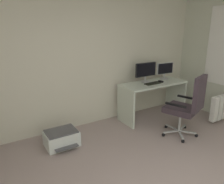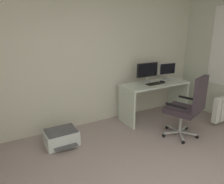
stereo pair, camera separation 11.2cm
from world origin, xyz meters
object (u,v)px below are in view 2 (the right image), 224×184
at_px(monitor_secondary, 167,70).
at_px(keyboard, 154,84).
at_px(office_chair, 188,106).
at_px(monitor_main, 147,71).
at_px(desk, 154,93).
at_px(printer, 61,137).
at_px(computer_mouse, 163,82).

bearing_deg(monitor_secondary, keyboard, -158.84).
distance_m(keyboard, office_chair, 0.90).
bearing_deg(monitor_secondary, monitor_main, -179.99).
relative_size(keyboard, office_chair, 0.31).
bearing_deg(monitor_main, monitor_secondary, 0.01).
relative_size(desk, office_chair, 1.27).
bearing_deg(printer, computer_mouse, 1.52).
relative_size(computer_mouse, printer, 0.19).
distance_m(monitor_main, office_chair, 1.15).
height_order(desk, keyboard, keyboard).
bearing_deg(printer, office_chair, -23.29).
bearing_deg(monitor_secondary, computer_mouse, -146.44).
height_order(keyboard, office_chair, office_chair).
bearing_deg(office_chair, monitor_main, 91.62).
xyz_separation_m(computer_mouse, printer, (-2.17, -0.06, -0.64)).
distance_m(monitor_main, printer, 2.11).
distance_m(computer_mouse, printer, 2.26).
bearing_deg(printer, monitor_secondary, 5.71).
xyz_separation_m(desk, keyboard, (-0.09, -0.07, 0.21)).
relative_size(monitor_secondary, computer_mouse, 4.14).
xyz_separation_m(keyboard, computer_mouse, (0.23, 0.01, 0.01)).
xyz_separation_m(monitor_secondary, computer_mouse, (-0.28, -0.19, -0.19)).
relative_size(keyboard, computer_mouse, 3.40).
bearing_deg(desk, keyboard, -140.84).
bearing_deg(keyboard, office_chair, -92.10).
distance_m(desk, monitor_main, 0.47).
bearing_deg(keyboard, printer, 178.82).
height_order(office_chair, printer, office_chair).
bearing_deg(monitor_main, desk, -49.40).
relative_size(computer_mouse, office_chair, 0.09).
height_order(desk, office_chair, office_chair).
bearing_deg(keyboard, monitor_main, 94.22).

